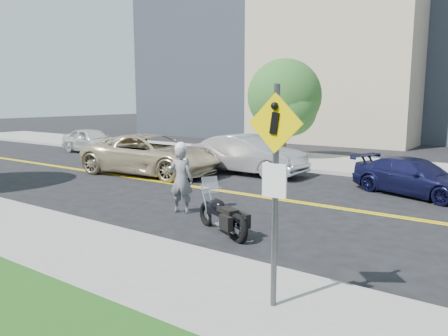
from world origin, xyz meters
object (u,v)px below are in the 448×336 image
at_px(suv, 151,154).
at_px(parked_car_white, 91,141).
at_px(parked_car_blue, 415,177).
at_px(parked_car_silver, 248,155).
at_px(motorcycle, 222,207).
at_px(pedestrian_sign, 275,176).
at_px(motorcyclist, 181,178).

distance_m(suv, parked_car_white, 8.24).
xyz_separation_m(suv, parked_car_blue, (9.39, 1.95, -0.22)).
bearing_deg(parked_car_white, parked_car_silver, -89.01).
height_order(motorcycle, parked_car_white, parked_car_white).
distance_m(motorcycle, parked_car_white, 16.39).
height_order(motorcycle, parked_car_blue, motorcycle).
bearing_deg(pedestrian_sign, parked_car_silver, 123.97).
height_order(pedestrian_sign, motorcyclist, pedestrian_sign).
relative_size(suv, parked_car_silver, 1.21).
bearing_deg(motorcyclist, parked_car_white, -47.32).
relative_size(motorcycle, suv, 0.34).
relative_size(parked_car_white, parked_car_blue, 1.03).
bearing_deg(parked_car_white, pedestrian_sign, -115.95).
bearing_deg(pedestrian_sign, motorcyclist, 143.26).
bearing_deg(parked_car_silver, suv, 127.14).
relative_size(pedestrian_sign, parked_car_silver, 0.64).
bearing_deg(motorcyclist, suv, -56.65).
bearing_deg(motorcycle, suv, 170.43).
bearing_deg(pedestrian_sign, parked_car_blue, 91.05).
relative_size(suv, parked_car_white, 1.41).
distance_m(motorcyclist, suv, 6.22).
xyz_separation_m(pedestrian_sign, motorcycle, (-2.76, 2.65, -1.37)).
height_order(motorcycle, parked_car_silver, parked_car_silver).
distance_m(pedestrian_sign, motorcycle, 4.06).
xyz_separation_m(pedestrian_sign, parked_car_blue, (-0.17, 9.27, -1.39)).
bearing_deg(pedestrian_sign, parked_car_white, 148.92).
height_order(motorcyclist, parked_car_white, motorcyclist).
bearing_deg(motorcycle, parked_car_white, 176.80).
bearing_deg(parked_car_silver, motorcyclist, -162.77).
xyz_separation_m(pedestrian_sign, motorcyclist, (-4.67, 3.48, -1.03)).
bearing_deg(motorcyclist, parked_car_blue, -146.42).
relative_size(pedestrian_sign, motorcycle, 1.53).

